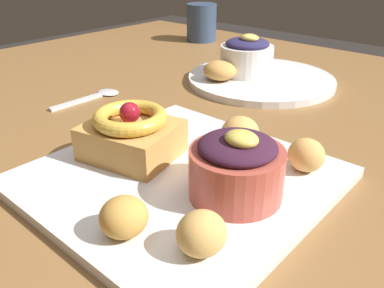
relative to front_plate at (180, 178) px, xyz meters
The scene contains 13 objects.
dining_table 0.16m from the front_plate, 100.33° to the left, with size 1.44×1.13×0.73m.
front_plate is the anchor object (origin of this frame).
cake_slice 0.08m from the front_plate, behind, with size 0.12×0.11×0.07m.
berry_ramekin 0.08m from the front_plate, ahead, with size 0.09×0.09×0.07m.
fritter_front 0.11m from the front_plate, 72.24° to the right, with size 0.04×0.04×0.03m, color gold.
fritter_middle 0.10m from the front_plate, 81.53° to the left, with size 0.04×0.05×0.04m, color tan.
fritter_back 0.12m from the front_plate, 38.76° to the right, with size 0.04×0.04×0.04m, color tan.
fritter_extra 0.14m from the front_plate, 44.96° to the left, with size 0.04×0.04×0.04m, color tan.
back_plate 0.38m from the front_plate, 109.49° to the left, with size 0.27×0.27×0.01m, color white.
back_ramekin 0.38m from the front_plate, 114.08° to the left, with size 0.10×0.10×0.08m.
back_pastry 0.34m from the front_plate, 120.54° to the left, with size 0.06×0.06×0.03m, color #C68E47.
spoon 0.31m from the front_plate, 160.76° to the left, with size 0.04×0.13×0.00m.
coffee_mug 0.71m from the front_plate, 128.44° to the left, with size 0.08×0.08×0.09m, color #334766.
Camera 1 is at (0.28, -0.40, 0.96)m, focal length 37.39 mm.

